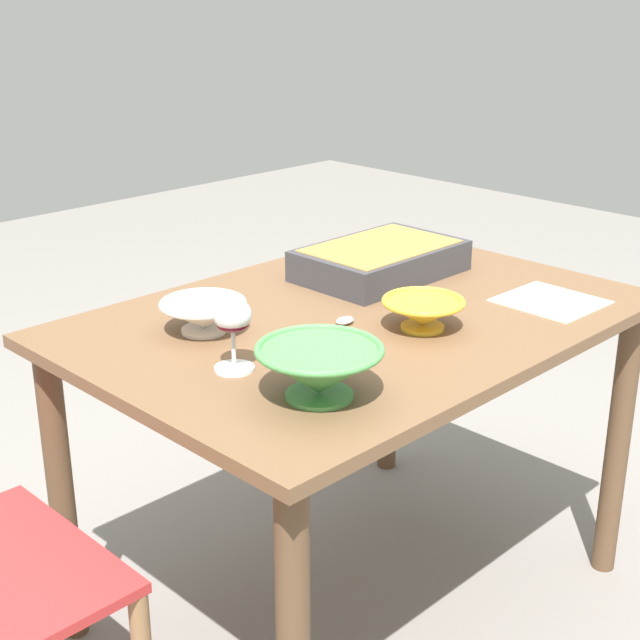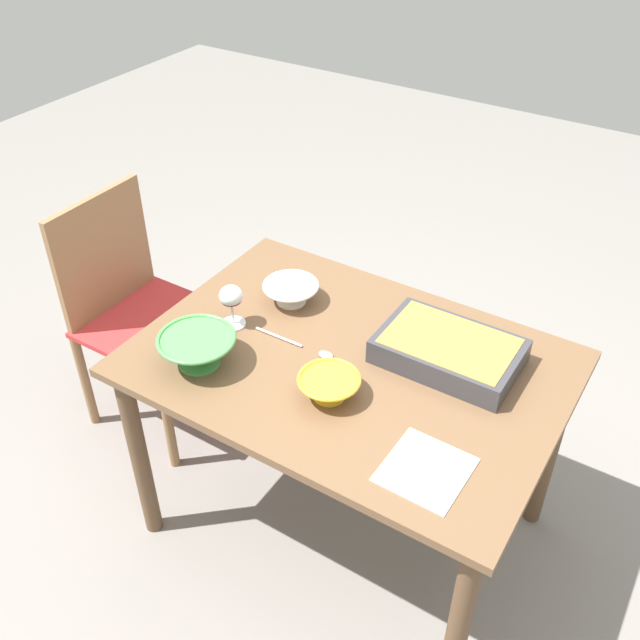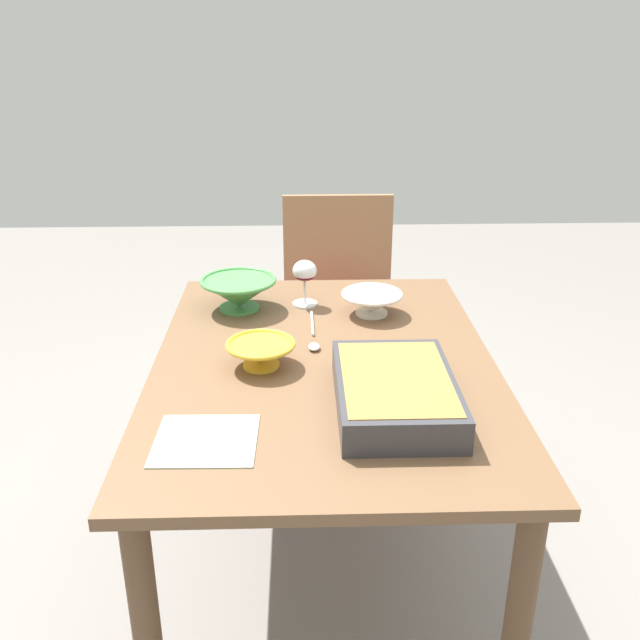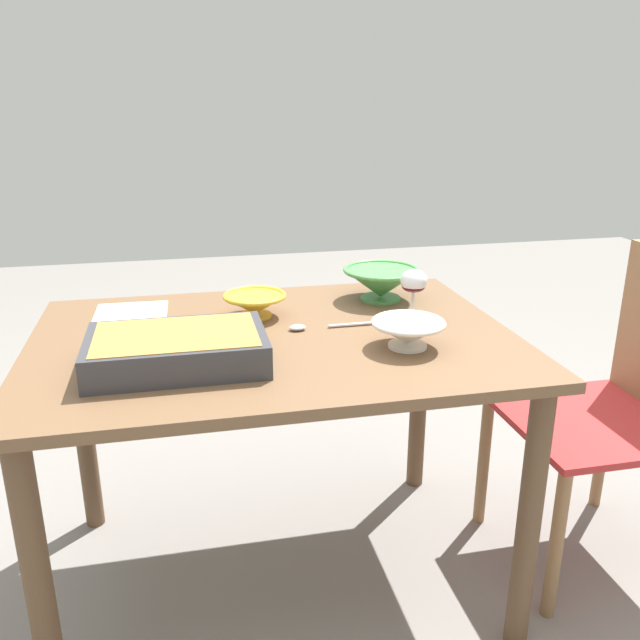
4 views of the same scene
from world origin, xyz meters
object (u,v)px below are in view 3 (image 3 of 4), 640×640
object	(u,v)px
chair	(339,305)
casserole_dish	(395,390)
serving_spoon	(313,338)
wine_glass	(305,274)
mixing_bowl	(372,302)
serving_bowl	(261,352)
napkin	(206,440)
small_bowl	(239,292)
dining_table	(324,397)

from	to	relation	value
chair	casserole_dish	xyz separation A→B (m)	(1.21, 0.05, 0.28)
serving_spoon	wine_glass	bearing A→B (deg)	-175.63
mixing_bowl	serving_bowl	xyz separation A→B (m)	(0.33, -0.30, -0.00)
casserole_dish	serving_bowl	xyz separation A→B (m)	(-0.21, -0.30, -0.00)
wine_glass	napkin	xyz separation A→B (m)	(0.74, -0.21, -0.09)
mixing_bowl	small_bowl	world-z (taller)	small_bowl
dining_table	napkin	bearing A→B (deg)	-34.98
serving_spoon	mixing_bowl	bearing A→B (deg)	135.76
casserole_dish	serving_bowl	bearing A→B (deg)	-124.79
small_bowl	serving_bowl	distance (m)	0.39
dining_table	mixing_bowl	bearing A→B (deg)	153.72
wine_glass	napkin	distance (m)	0.78
serving_spoon	napkin	size ratio (longest dim) A/B	1.30
casserole_dish	serving_bowl	size ratio (longest dim) A/B	2.28
casserole_dish	mixing_bowl	distance (m)	0.54
small_bowl	dining_table	bearing A→B (deg)	33.97
dining_table	casserole_dish	distance (m)	0.32
casserole_dish	mixing_bowl	size ratio (longest dim) A/B	2.20
dining_table	small_bowl	world-z (taller)	small_bowl
small_bowl	chair	bearing A→B (deg)	151.77
casserole_dish	mixing_bowl	xyz separation A→B (m)	(-0.54, 0.00, -0.00)
casserole_dish	small_bowl	world-z (taller)	small_bowl
casserole_dish	serving_spoon	size ratio (longest dim) A/B	1.47
casserole_dish	chair	bearing A→B (deg)	-177.52
chair	serving_bowl	xyz separation A→B (m)	(1.00, -0.25, 0.28)
small_bowl	wine_glass	bearing A→B (deg)	98.29
dining_table	napkin	world-z (taller)	napkin
small_bowl	serving_bowl	size ratio (longest dim) A/B	1.30
small_bowl	serving_spoon	xyz separation A→B (m)	(0.23, 0.21, -0.05)
wine_glass	serving_bowl	distance (m)	0.43
casserole_dish	small_bowl	size ratio (longest dim) A/B	1.75
chair	wine_glass	xyz separation A→B (m)	(0.59, -0.14, 0.33)
dining_table	casserole_dish	world-z (taller)	casserole_dish
wine_glass	napkin	world-z (taller)	wine_glass
casserole_dish	serving_spoon	bearing A→B (deg)	-154.81
wine_glass	casserole_dish	xyz separation A→B (m)	(0.62, 0.19, -0.05)
chair	napkin	size ratio (longest dim) A/B	4.39
wine_glass	small_bowl	world-z (taller)	wine_glass
chair	small_bowl	xyz separation A→B (m)	(0.62, -0.33, 0.29)
wine_glass	serving_bowl	xyz separation A→B (m)	(0.41, -0.11, -0.06)
wine_glass	casserole_dish	bearing A→B (deg)	17.02
dining_table	mixing_bowl	xyz separation A→B (m)	(-0.30, 0.15, 0.14)
casserole_dish	napkin	world-z (taller)	casserole_dish
serving_spoon	napkin	bearing A→B (deg)	-25.25
serving_bowl	serving_spoon	world-z (taller)	serving_bowl
serving_bowl	dining_table	bearing A→B (deg)	100.29
dining_table	chair	world-z (taller)	chair
mixing_bowl	small_bowl	size ratio (longest dim) A/B	0.80
chair	napkin	xyz separation A→B (m)	(1.33, -0.35, 0.24)
small_bowl	serving_bowl	bearing A→B (deg)	12.09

